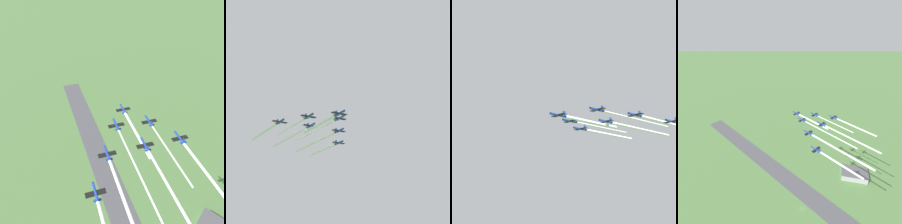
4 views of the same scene
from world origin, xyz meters
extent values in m
cylinder|color=#19389E|center=(-14.31, 29.80, 108.67)|extent=(7.99, 5.77, 1.08)
cube|color=black|center=(-13.82, 29.48, 108.67)|extent=(6.51, 8.20, 0.18)
cube|color=#19389E|center=(-11.27, 27.80, 110.02)|extent=(1.39, 0.98, 2.16)
cube|color=#19389E|center=(-11.27, 27.80, 108.67)|extent=(2.63, 3.23, 0.12)
cylinder|color=#19389E|center=(-6.38, 13.70, 112.10)|extent=(7.99, 5.77, 1.08)
cube|color=black|center=(-5.89, 13.38, 112.10)|extent=(6.51, 8.20, 0.18)
cube|color=#19389E|center=(-3.34, 11.70, 113.46)|extent=(1.39, 0.98, 2.16)
cube|color=#19389E|center=(-3.34, 11.70, 112.10)|extent=(2.63, 3.23, 0.12)
cylinder|color=#19389E|center=(3.61, 28.91, 110.05)|extent=(7.99, 5.77, 1.08)
cube|color=black|center=(4.11, 28.59, 110.05)|extent=(6.51, 8.20, 0.18)
cube|color=#19389E|center=(6.66, 26.91, 111.41)|extent=(1.39, 0.98, 2.16)
cube|color=#19389E|center=(6.66, 26.91, 110.05)|extent=(2.63, 3.23, 0.12)
cylinder|color=#19389E|center=(1.55, -2.40, 110.56)|extent=(7.99, 5.77, 1.08)
cube|color=black|center=(2.04, -2.73, 110.56)|extent=(6.51, 8.20, 0.18)
cube|color=#19389E|center=(4.59, -4.40, 111.91)|extent=(1.39, 0.98, 2.16)
cube|color=#19389E|center=(4.59, -4.40, 110.56)|extent=(2.63, 3.23, 0.12)
cylinder|color=#19389E|center=(11.55, 12.81, 110.67)|extent=(7.99, 5.77, 1.08)
cube|color=black|center=(12.04, 12.48, 110.67)|extent=(6.51, 8.20, 0.18)
cube|color=#19389E|center=(14.59, 10.81, 112.02)|extent=(1.39, 0.98, 2.16)
cube|color=#19389E|center=(14.59, 10.81, 110.67)|extent=(2.63, 3.23, 0.12)
cylinder|color=#19389E|center=(21.54, 28.02, 109.94)|extent=(7.99, 5.77, 1.08)
cube|color=black|center=(22.03, 27.70, 109.94)|extent=(6.51, 8.20, 0.18)
cube|color=#19389E|center=(24.58, 26.02, 111.30)|extent=(1.39, 0.98, 2.16)
cube|color=#19389E|center=(24.58, 26.02, 109.94)|extent=(2.63, 3.23, 0.12)
cylinder|color=#19389E|center=(9.48, -18.50, 108.26)|extent=(7.99, 5.77, 1.08)
cube|color=black|center=(9.97, -18.83, 108.26)|extent=(6.51, 8.20, 0.18)
cube|color=#19389E|center=(12.52, -20.50, 109.61)|extent=(1.39, 0.98, 2.16)
cube|color=#19389E|center=(12.52, -20.50, 108.26)|extent=(2.63, 3.23, 0.12)
cylinder|color=white|center=(3.55, 18.06, 108.67)|extent=(29.09, 19.78, 1.40)
cylinder|color=white|center=(18.03, -2.34, 112.10)|extent=(41.87, 27.89, 0.80)
cylinder|color=white|center=(22.76, 16.33, 110.05)|extent=(31.29, 20.91, 0.73)
cylinder|color=white|center=(26.58, -18.85, 110.56)|extent=(43.39, 29.15, 1.34)
cylinder|color=white|center=(35.15, -2.70, 110.67)|extent=(40.44, 27.12, 1.15)
cylinder|color=white|center=(40.66, 15.46, 109.94)|extent=(31.50, 21.28, 1.22)
camera|label=1|loc=(44.66, -50.47, 185.09)|focal=35.00mm
camera|label=2|loc=(-101.93, 211.89, 39.18)|focal=70.00mm
camera|label=3|loc=(-194.52, -21.38, 61.11)|focal=70.00mm
camera|label=4|loc=(12.31, -118.69, 196.74)|focal=28.00mm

